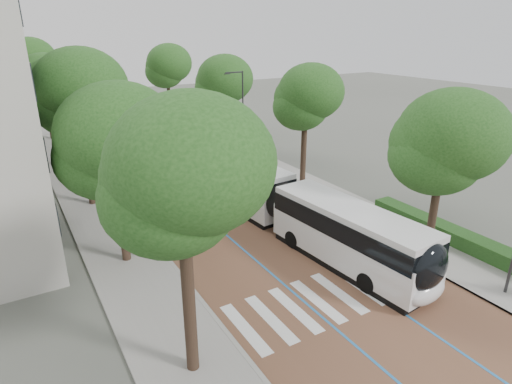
{
  "coord_description": "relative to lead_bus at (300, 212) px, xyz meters",
  "views": [
    {
      "loc": [
        -11.74,
        -11.6,
        11.54
      ],
      "look_at": [
        0.42,
        8.92,
        2.4
      ],
      "focal_mm": 30.0,
      "sensor_mm": 36.0,
      "label": 1
    }
  ],
  "objects": [
    {
      "name": "ground",
      "position": [
        -2.0,
        -6.6,
        -1.63
      ],
      "size": [
        160.0,
        160.0,
        0.0
      ],
      "primitive_type": "plane",
      "color": "#51544C",
      "rests_on": "ground"
    },
    {
      "name": "road",
      "position": [
        -2.0,
        33.4,
        -1.62
      ],
      "size": [
        11.0,
        140.0,
        0.02
      ],
      "primitive_type": "cube",
      "color": "brown",
      "rests_on": "ground"
    },
    {
      "name": "sidewalk_left",
      "position": [
        -9.5,
        33.4,
        -1.57
      ],
      "size": [
        4.0,
        140.0,
        0.12
      ],
      "primitive_type": "cube",
      "color": "gray",
      "rests_on": "ground"
    },
    {
      "name": "sidewalk_right",
      "position": [
        5.5,
        33.4,
        -1.57
      ],
      "size": [
        4.0,
        140.0,
        0.12
      ],
      "primitive_type": "cube",
      "color": "gray",
      "rests_on": "ground"
    },
    {
      "name": "kerb_left",
      "position": [
        -7.6,
        33.4,
        -1.57
      ],
      "size": [
        0.2,
        140.0,
        0.14
      ],
      "primitive_type": "cube",
      "color": "gray",
      "rests_on": "ground"
    },
    {
      "name": "kerb_right",
      "position": [
        3.6,
        33.4,
        -1.57
      ],
      "size": [
        0.2,
        140.0,
        0.14
      ],
      "primitive_type": "cube",
      "color": "gray",
      "rests_on": "ground"
    },
    {
      "name": "zebra_crossing",
      "position": [
        -1.8,
        -5.6,
        -1.6
      ],
      "size": [
        10.55,
        3.6,
        0.01
      ],
      "color": "silver",
      "rests_on": "ground"
    },
    {
      "name": "lane_line_left",
      "position": [
        -3.6,
        33.4,
        -1.6
      ],
      "size": [
        0.12,
        126.0,
        0.01
      ],
      "primitive_type": "cube",
      "color": "#226BAE",
      "rests_on": "road"
    },
    {
      "name": "lane_line_right",
      "position": [
        -0.4,
        33.4,
        -1.6
      ],
      "size": [
        0.12,
        126.0,
        0.01
      ],
      "primitive_type": "cube",
      "color": "#226BAE",
      "rests_on": "road"
    },
    {
      "name": "hedge",
      "position": [
        7.1,
        -6.6,
        -1.11
      ],
      "size": [
        1.2,
        14.0,
        0.8
      ],
      "primitive_type": "cube",
      "color": "#173B14",
      "rests_on": "sidewalk_right"
    },
    {
      "name": "streetlight_far",
      "position": [
        4.62,
        15.4,
        3.19
      ],
      "size": [
        1.82,
        0.2,
        8.0
      ],
      "color": "#2E2E30",
      "rests_on": "sidewalk_right"
    },
    {
      "name": "lamp_post_left",
      "position": [
        -8.1,
        1.4,
        2.49
      ],
      "size": [
        0.14,
        0.14,
        8.0
      ],
      "primitive_type": "cylinder",
      "color": "#2E2E30",
      "rests_on": "sidewalk_left"
    },
    {
      "name": "trees_left",
      "position": [
        -9.5,
        21.34,
        5.18
      ],
      "size": [
        6.34,
        60.73,
        9.98
      ],
      "color": "black",
      "rests_on": "ground"
    },
    {
      "name": "trees_right",
      "position": [
        5.7,
        16.55,
        4.69
      ],
      "size": [
        5.85,
        47.79,
        9.25
      ],
      "color": "black",
      "rests_on": "ground"
    },
    {
      "name": "lead_bus",
      "position": [
        0.0,
        0.0,
        0.0
      ],
      "size": [
        3.98,
        18.54,
        3.2
      ],
      "rotation": [
        0.0,
        0.0,
        0.08
      ],
      "color": "black",
      "rests_on": "ground"
    },
    {
      "name": "bus_queued_0",
      "position": [
        1.3,
        16.09,
        -0.0
      ],
      "size": [
        3.33,
        12.54,
        3.2
      ],
      "rotation": [
        0.0,
        0.0,
        -0.07
      ],
      "color": "silver",
      "rests_on": "ground"
    },
    {
      "name": "bus_queued_1",
      "position": [
        0.4,
        28.98,
        -0.0
      ],
      "size": [
        2.9,
        12.47,
        3.2
      ],
      "rotation": [
        0.0,
        0.0,
        0.03
      ],
      "color": "silver",
      "rests_on": "ground"
    },
    {
      "name": "bus_queued_2",
      "position": [
        0.75,
        41.98,
        -0.0
      ],
      "size": [
        2.73,
        12.44,
        3.2
      ],
      "rotation": [
        0.0,
        0.0,
        0.02
      ],
      "color": "silver",
      "rests_on": "ground"
    },
    {
      "name": "bus_queued_3",
      "position": [
        0.46,
        55.02,
        -0.0
      ],
      "size": [
        2.73,
        12.44,
        3.2
      ],
      "rotation": [
        0.0,
        0.0,
        0.02
      ],
      "color": "silver",
      "rests_on": "ground"
    }
  ]
}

